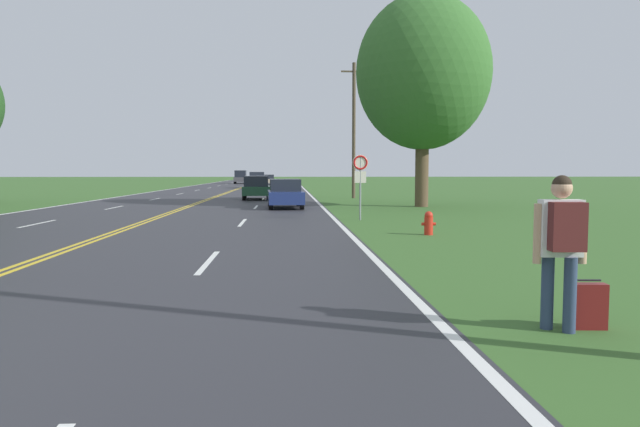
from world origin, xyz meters
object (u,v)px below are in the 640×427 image
Objects in this scene: fire_hydrant at (429,223)px; car_champagne_sedan_receding at (268,179)px; traffic_sign at (360,171)px; car_silver_suv_mid_far at (257,180)px; car_dark_blue_sedan_approaching at (285,193)px; car_dark_green_van_mid_near at (256,187)px; tree_left_verge at (423,73)px; hitchhiker_person at (562,237)px; suitcase at (586,306)px; car_dark_grey_van_distant at (241,177)px.

car_champagne_sedan_receding reaches higher than fire_hydrant.
car_silver_suv_mid_far is (-6.09, 42.08, -0.92)m from traffic_sign.
car_dark_green_van_mid_near is at bearing -170.56° from car_dark_blue_sedan_approaching.
car_dark_blue_sedan_approaching is (-7.20, -0.69, -6.24)m from tree_left_verge.
traffic_sign is 60.41m from car_champagne_sedan_receding.
tree_left_verge is 2.77× the size of car_champagne_sedan_receding.
hitchhiker_person is 0.46× the size of car_champagne_sedan_receding.
fire_hydrant is at bearing -102.55° from tree_left_verge.
fire_hydrant is (0.63, 10.00, 0.08)m from suitcase.
traffic_sign reaches higher than car_champagne_sedan_receding.
fire_hydrant is at bearing 3.80° from car_champagne_sedan_receding.
car_champagne_sedan_receding is at bearing 178.32° from car_dark_green_van_mid_near.
car_dark_grey_van_distant is (-4.42, 6.79, 0.32)m from car_champagne_sedan_receding.
car_dark_blue_sedan_approaching is at bearing 111.24° from traffic_sign.
car_silver_suv_mid_far is at bearing -4.13° from car_champagne_sedan_receding.
car_champagne_sedan_receding reaches higher than suitcase.
tree_left_verge is at bearing -167.56° from car_dark_grey_van_distant.
car_champagne_sedan_receding is (-6.18, 75.35, 0.46)m from suitcase.
hitchhiker_person is 2.61× the size of fire_hydrant.
car_dark_green_van_mid_near is at bearing -175.41° from car_dark_grey_van_distant.
suitcase is at bearing -70.71° from hitchhiker_person.
car_dark_green_van_mid_near is at bearing 137.26° from tree_left_verge.
hitchhiker_person is at bearing 2.26° from car_champagne_sedan_receding.
tree_left_verge is (2.97, 13.33, 6.64)m from fire_hydrant.
car_dark_grey_van_distant is at bearing -172.82° from car_silver_suv_mid_far.
tree_left_verge is (3.97, 23.42, 5.88)m from hitchhiker_person.
fire_hydrant is at bearing -75.49° from traffic_sign.
tree_left_verge is (3.60, 23.32, 6.72)m from suitcase.
car_silver_suv_mid_far is at bearing 98.23° from traffic_sign.
tree_left_verge is 53.31m from car_champagne_sedan_receding.
hitchhiker_person is 0.41× the size of car_dark_green_van_mid_near.
hitchhiker_person is at bearing 6.73° from car_dark_green_van_mid_near.
car_silver_suv_mid_far is (-3.20, 34.66, 0.22)m from car_dark_blue_sedan_approaching.
hitchhiker_person is 57.74m from car_silver_suv_mid_far.
car_silver_suv_mid_far is (-6.80, 57.28, 0.69)m from suitcase.
car_silver_suv_mid_far reaches higher than suitcase.
car_champagne_sedan_receding is 8.11m from car_dark_grey_van_distant.
car_dark_grey_van_distant is (-14.20, 58.82, -5.94)m from tree_left_verge.
suitcase is (0.37, 0.10, -0.84)m from hitchhiker_person.
car_dark_blue_sedan_approaching is at bearing -174.50° from tree_left_verge.
traffic_sign is at bearing -172.73° from car_dark_grey_van_distant.
hitchhiker_person is 82.87m from car_dark_grey_van_distant.
car_dark_blue_sedan_approaching is 52.78m from car_champagne_sedan_receding.
tree_left_verge is at bearing -5.32° from hitchhiker_person.
tree_left_verge is (4.31, 8.12, 5.11)m from traffic_sign.
car_dark_green_van_mid_near reaches higher than car_dark_blue_sedan_approaching.
car_silver_suv_mid_far is at bearing 98.94° from fire_hydrant.
car_silver_suv_mid_far is (-1.25, 25.50, 0.13)m from car_dark_green_van_mid_near.
traffic_sign reaches higher than car_silver_suv_mid_far.
fire_hydrant is at bearing -1.37° from hitchhiker_person.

